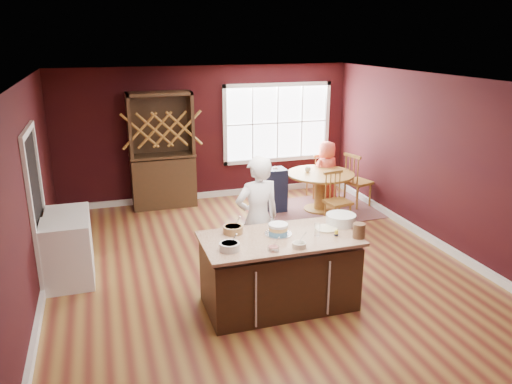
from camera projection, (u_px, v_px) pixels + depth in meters
room_shell at (261, 179)px, 6.94m from camera, size 7.00×7.00×7.00m
window at (277, 123)px, 10.48m from camera, size 2.36×0.10×1.66m
doorway at (38, 209)px, 6.73m from camera, size 0.08×1.26×2.13m
kitchen_island at (279, 273)px, 6.21m from camera, size 1.91×1.00×0.92m
dining_table at (320, 184)px, 9.58m from camera, size 1.29×1.29×0.75m
baker at (258, 219)px, 6.76m from camera, size 0.70×0.51×1.77m
layer_cake at (278, 229)px, 6.13m from camera, size 0.34×0.34×0.14m
bowl_blue at (230, 246)px, 5.69m from camera, size 0.23×0.23×0.09m
bowl_yellow at (233, 230)px, 6.18m from camera, size 0.25×0.25×0.09m
bowl_pink at (273, 248)px, 5.69m from camera, size 0.14×0.14×0.05m
bowl_olive at (299, 245)px, 5.77m from camera, size 0.16×0.16×0.06m
drinking_glass at (317, 230)px, 6.10m from camera, size 0.08×0.08×0.15m
dinner_plate at (326, 229)px, 6.31m from camera, size 0.28×0.28×0.02m
white_tub at (341, 219)px, 6.47m from camera, size 0.39×0.39×0.13m
stoneware_crock at (359, 231)px, 6.03m from camera, size 0.15×0.15×0.18m
toy_figurine at (336, 233)px, 6.09m from camera, size 0.05×0.05×0.08m
rug at (319, 210)px, 9.74m from camera, size 2.21×1.74×0.01m
chair_east at (358, 179)px, 9.83m from camera, size 0.55×0.57×1.09m
chair_south at (338, 200)px, 8.79m from camera, size 0.47×0.46×0.99m
chair_north at (317, 174)px, 10.41m from camera, size 0.43×0.41×0.97m
seated_woman at (327, 172)px, 10.06m from camera, size 0.71×0.57×1.26m
high_chair at (276, 189)px, 9.58m from camera, size 0.36×0.36×0.88m
toddler at (278, 168)px, 9.60m from camera, size 0.18×0.14×0.26m
table_plate at (335, 172)px, 9.53m from camera, size 0.20×0.20×0.02m
table_cup at (308, 169)px, 9.58m from camera, size 0.14×0.14×0.09m
hutch at (162, 151)px, 9.66m from camera, size 1.23×0.51×2.25m
washer at (68, 254)px, 6.71m from camera, size 0.63×0.61×0.91m
dryer at (70, 238)px, 7.29m from camera, size 0.60×0.58×0.87m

